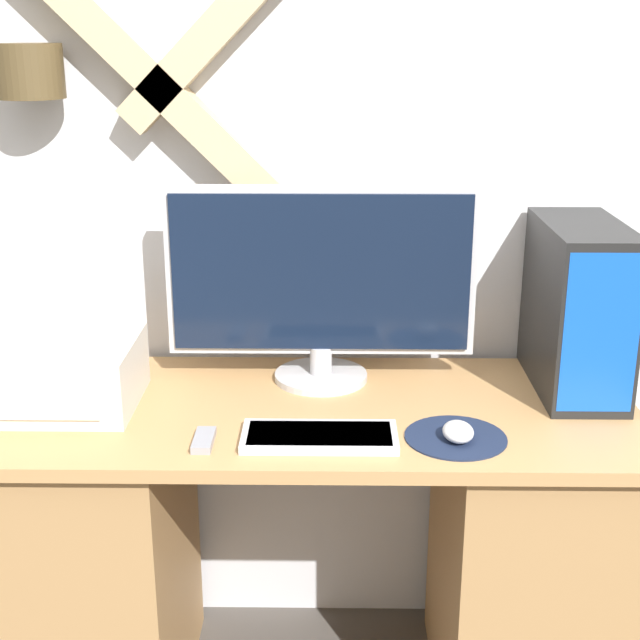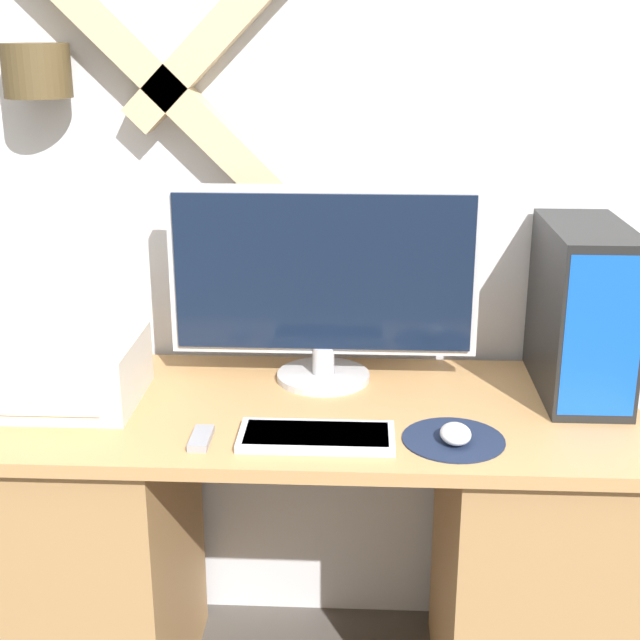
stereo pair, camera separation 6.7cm
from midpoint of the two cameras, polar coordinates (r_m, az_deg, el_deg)
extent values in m
cube|color=silver|center=(2.25, 0.79, 11.38)|extent=(6.40, 0.05, 2.70)
cube|color=tan|center=(2.19, -4.97, 18.54)|extent=(0.52, 0.08, 0.52)
cube|color=tan|center=(2.21, -7.14, 12.92)|extent=(1.03, 0.08, 1.03)
cylinder|color=#4C3D23|center=(2.26, -16.85, 15.03)|extent=(0.16, 0.16, 0.12)
cube|color=tan|center=(2.05, 0.34, -5.91)|extent=(1.49, 0.63, 0.03)
cube|color=#A4794B|center=(2.32, -13.21, -14.50)|extent=(0.42, 0.58, 0.77)
cube|color=#A4794B|center=(2.28, 14.11, -15.16)|extent=(0.42, 0.58, 0.77)
cylinder|color=#B7B7BC|center=(2.19, 1.08, -3.62)|extent=(0.23, 0.23, 0.02)
cylinder|color=#B7B7BC|center=(2.17, 1.09, -2.59)|extent=(0.05, 0.05, 0.07)
cube|color=#B7B7BC|center=(2.11, 1.13, 3.14)|extent=(0.74, 0.03, 0.41)
cube|color=black|center=(2.10, 1.12, 3.02)|extent=(0.70, 0.01, 0.38)
cube|color=silver|center=(1.88, 0.80, -7.49)|extent=(0.33, 0.14, 0.02)
cube|color=white|center=(1.87, 0.80, -7.34)|extent=(0.30, 0.12, 0.01)
cylinder|color=#19233D|center=(1.91, 9.54, -7.56)|extent=(0.22, 0.22, 0.00)
ellipsoid|color=silver|center=(1.88, 9.69, -7.20)|extent=(0.06, 0.09, 0.04)
cube|color=black|center=(2.16, 17.25, 0.62)|extent=(0.18, 0.39, 0.40)
cube|color=blue|center=(1.99, 18.54, -1.05)|extent=(0.16, 0.01, 0.36)
cube|color=beige|center=(2.11, -14.87, -3.14)|extent=(0.32, 0.29, 0.15)
cube|color=white|center=(2.05, -15.49, -5.10)|extent=(0.22, 0.13, 0.01)
cube|color=gray|center=(1.88, -6.61, -7.54)|extent=(0.04, 0.10, 0.02)
camera|label=1|loc=(0.03, -89.03, 0.32)|focal=50.00mm
camera|label=2|loc=(0.03, 90.97, -0.32)|focal=50.00mm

